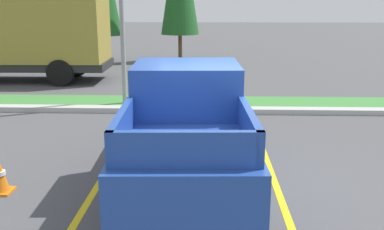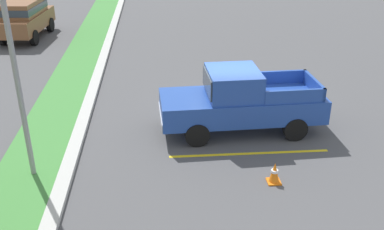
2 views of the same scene
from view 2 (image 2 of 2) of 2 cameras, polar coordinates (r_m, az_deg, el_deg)
ground_plane at (r=15.39m, az=4.79°, el=-0.74°), size 120.00×120.00×0.00m
parking_line_near at (r=13.47m, az=7.36°, el=-4.91°), size 0.12×4.80×0.01m
parking_line_far at (r=16.17m, az=5.21°, el=0.60°), size 0.12×4.80×0.01m
curb_strip at (r=15.39m, az=-13.91°, el=-1.13°), size 56.00×0.40×0.15m
grass_median at (r=15.64m, az=-17.87°, el=-1.40°), size 56.00×1.80×0.06m
pickup_truck_main at (r=14.35m, az=6.18°, el=1.76°), size 2.14×5.30×2.10m
suv_distant at (r=26.53m, az=-20.67°, el=11.78°), size 4.76×2.30×2.10m
street_light at (r=11.58m, az=-21.59°, el=9.24°), size 0.24×1.49×6.66m
traffic_cone at (r=12.12m, az=10.52°, el=-7.31°), size 0.36×0.36×0.60m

